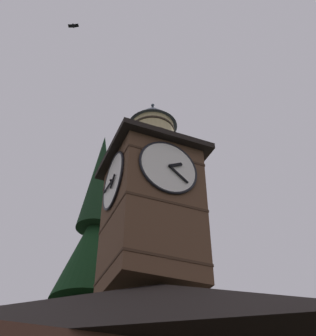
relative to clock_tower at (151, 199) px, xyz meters
The scene contains 2 objects.
clock_tower is the anchor object (origin of this frame).
flying_bird_high 10.13m from the clock_tower, ahead, with size 0.54×0.40×0.14m.
Camera 1 is at (7.06, 9.19, 2.35)m, focal length 45.61 mm.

